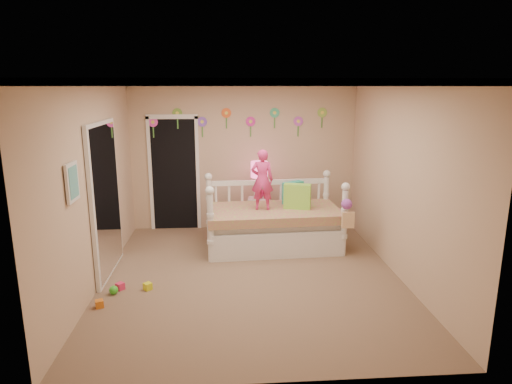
{
  "coord_description": "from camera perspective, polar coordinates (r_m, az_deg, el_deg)",
  "views": [
    {
      "loc": [
        -0.35,
        -5.63,
        2.54
      ],
      "look_at": [
        0.1,
        0.6,
        1.05
      ],
      "focal_mm": 31.1,
      "sensor_mm": 36.0,
      "label": 1
    }
  ],
  "objects": [
    {
      "name": "crown_molding",
      "position": [
        5.64,
        -0.59,
        13.72
      ],
      "size": [
        4.0,
        4.5,
        0.06
      ],
      "primitive_type": null,
      "color": "white",
      "rests_on": "ceiling"
    },
    {
      "name": "wall_picture",
      "position": [
        5.1,
        -22.58,
        1.19
      ],
      "size": [
        0.05,
        0.34,
        0.42
      ],
      "primitive_type": "cube",
      "color": "white",
      "rests_on": "left_wall"
    },
    {
      "name": "hanging_bag",
      "position": [
        6.67,
        11.57,
        -2.83
      ],
      "size": [
        0.2,
        0.16,
        0.36
      ],
      "primitive_type": null,
      "color": "beige",
      "rests_on": "daybed"
    },
    {
      "name": "back_wall",
      "position": [
        7.99,
        -1.57,
        4.47
      ],
      "size": [
        4.0,
        0.01,
        2.6
      ],
      "primitive_type": "cube",
      "color": "tan",
      "rests_on": "floor"
    },
    {
      "name": "left_wall",
      "position": [
        6.0,
        -20.01,
        0.67
      ],
      "size": [
        0.01,
        4.5,
        2.6
      ],
      "primitive_type": "cube",
      "color": "tan",
      "rests_on": "floor"
    },
    {
      "name": "pillow_turquoise",
      "position": [
        7.36,
        4.78,
        -0.08
      ],
      "size": [
        0.38,
        0.3,
        0.36
      ],
      "primitive_type": "cube",
      "rotation": [
        0.0,
        0.0,
        0.57
      ],
      "color": "#25B995",
      "rests_on": "daybed"
    },
    {
      "name": "child",
      "position": [
        6.91,
        0.8,
        1.59
      ],
      "size": [
        0.37,
        0.26,
        0.96
      ],
      "primitive_type": "imported",
      "rotation": [
        0.0,
        0.0,
        3.04
      ],
      "color": "#E6347E",
      "rests_on": "daybed"
    },
    {
      "name": "ceiling",
      "position": [
        5.64,
        -0.59,
        14.03
      ],
      "size": [
        4.0,
        4.5,
        0.01
      ],
      "primitive_type": "cube",
      "color": "white",
      "rests_on": "floor"
    },
    {
      "name": "toy_scatter",
      "position": [
        6.12,
        -16.47,
        -11.13
      ],
      "size": [
        1.13,
        1.47,
        0.11
      ],
      "primitive_type": null,
      "rotation": [
        0.0,
        0.0,
        -0.28
      ],
      "color": "#996666",
      "rests_on": "floor"
    },
    {
      "name": "closet_doorway",
      "position": [
        8.06,
        -10.48,
        2.42
      ],
      "size": [
        0.9,
        0.04,
        2.07
      ],
      "primitive_type": "cube",
      "color": "black",
      "rests_on": "back_wall"
    },
    {
      "name": "daybed",
      "position": [
        7.09,
        2.22,
        -2.64
      ],
      "size": [
        2.2,
        1.26,
        1.16
      ],
      "primitive_type": null,
      "rotation": [
        0.0,
        0.0,
        0.05
      ],
      "color": "white",
      "rests_on": "floor"
    },
    {
      "name": "right_wall",
      "position": [
        6.23,
        18.14,
        1.26
      ],
      "size": [
        0.01,
        4.5,
        2.6
      ],
      "primitive_type": "cube",
      "color": "tan",
      "rests_on": "floor"
    },
    {
      "name": "flower_decals",
      "position": [
        7.9,
        -2.26,
        9.04
      ],
      "size": [
        3.4,
        0.02,
        0.5
      ],
      "primitive_type": null,
      "color": "#B2668C",
      "rests_on": "back_wall"
    },
    {
      "name": "table_lamp",
      "position": [
        7.66,
        0.42,
        2.33
      ],
      "size": [
        0.29,
        0.29,
        0.65
      ],
      "color": "#E61E65",
      "rests_on": "nightstand"
    },
    {
      "name": "pillow_lime",
      "position": [
        7.05,
        5.33,
        -0.56
      ],
      "size": [
        0.45,
        0.26,
        0.4
      ],
      "primitive_type": "cube",
      "rotation": [
        0.0,
        0.0,
        -0.28
      ],
      "color": "#90DC43",
      "rests_on": "daybed"
    },
    {
      "name": "mirror_closet",
      "position": [
        6.32,
        -18.76,
        -0.94
      ],
      "size": [
        0.07,
        1.3,
        2.1
      ],
      "primitive_type": "cube",
      "color": "white",
      "rests_on": "left_wall"
    },
    {
      "name": "nightstand",
      "position": [
        7.84,
        0.41,
        -3.05
      ],
      "size": [
        0.42,
        0.34,
        0.64
      ],
      "primitive_type": "cube",
      "rotation": [
        0.0,
        0.0,
        -0.15
      ],
      "color": "white",
      "rests_on": "floor"
    },
    {
      "name": "floor",
      "position": [
        6.19,
        -0.53,
        -10.82
      ],
      "size": [
        4.0,
        4.5,
        0.01
      ],
      "primitive_type": "cube",
      "color": "#7F684C",
      "rests_on": "ground"
    }
  ]
}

